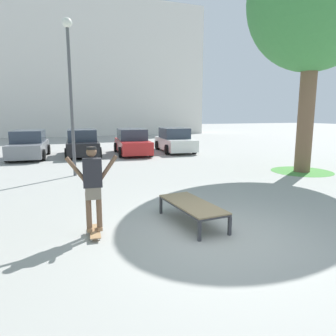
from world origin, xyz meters
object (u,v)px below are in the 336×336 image
Objects in this scene: car_black at (82,144)px; car_red at (132,143)px; car_grey at (29,145)px; skateboard at (95,231)px; car_white at (175,141)px; skate_box at (192,205)px; light_post at (70,75)px; tree_near_right at (315,1)px; skater at (93,183)px.

car_black is 2.89m from car_red.
skateboard is at bearing -81.37° from car_grey.
car_white is at bearing -1.11° from car_grey.
car_white reaches higher than skateboard.
skate_box is 0.45× the size of car_grey.
tree_near_right is at bearing -15.31° from light_post.
car_black is at bearing 178.13° from car_white.
car_red is 7.40m from light_post.
car_grey is at bearing 178.89° from car_white.
tree_near_right is 10.54m from car_white.
tree_near_right is 2.17× the size of car_white.
car_white is at bearing 106.26° from tree_near_right.
car_grey is (-1.89, 12.45, 0.61)m from skateboard.
car_red is (3.81, 11.99, -0.38)m from skater.
skater is at bearing 178.28° from skate_box.
car_white is (6.66, 12.28, -0.38)m from skater.
skate_box is 12.59m from car_black.
car_white is at bearing 61.54° from skateboard.
light_post is at bearing 89.25° from skater.
skateboard is 0.19× the size of car_red.
skater is 11.39m from tree_near_right.
skateboard is 12.60m from car_red.
tree_near_right reaches higher than car_red.
light_post is (1.97, -6.03, 3.13)m from car_grey.
skateboard is 0.48× the size of skater.
skater is at bearing -156.48° from tree_near_right.
car_black is (0.96, 12.47, 0.61)m from skateboard.
car_red is (2.85, -0.48, 0.00)m from car_black.
car_red is 2.87m from car_white.
skater is (0.00, 0.00, 0.99)m from skateboard.
skater is 0.29× the size of light_post.
light_post reaches higher than car_black.
skater is 13.98m from car_white.
skater is at bearing -90.75° from light_post.
skateboard is at bearing -156.47° from tree_near_right.
skater reaches higher than car_white.
skateboard is 12.61m from car_grey.
car_black is at bearing 81.77° from light_post.
car_grey is 1.00× the size of car_red.
light_post is (0.08, 6.42, 2.75)m from skater.
car_white is 9.35m from light_post.
skate_box is at bearing -98.02° from car_red.
tree_near_right reaches higher than car_grey.
car_black is (0.96, 12.47, -0.38)m from skater.
skateboard is 12.52m from car_black.
car_white is (4.55, 12.35, 0.28)m from skate_box.
car_grey is 1.00× the size of car_white.
car_red is at bearing -9.58° from car_black.
light_post is (-0.88, -6.05, 3.13)m from car_black.
car_red is (-5.28, 8.03, -5.98)m from tree_near_right.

